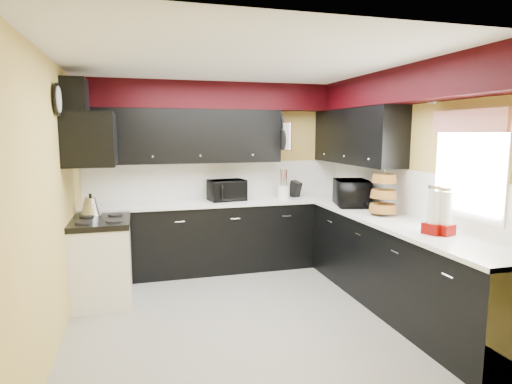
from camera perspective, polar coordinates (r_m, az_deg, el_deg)
ground at (r=4.60m, az=-0.55°, el=-15.78°), size 3.60×3.60×0.00m
wall_back at (r=6.00m, az=-5.03°, el=2.18°), size 3.60×0.06×2.50m
wall_right at (r=5.02m, az=19.68°, el=0.62°), size 0.06×3.60×2.50m
wall_left at (r=4.17m, az=-25.21°, el=-1.10°), size 0.06×3.60×2.50m
ceiling at (r=4.26m, az=-0.60°, el=16.72°), size 3.60×3.60×0.06m
cab_back at (r=5.84m, az=-4.39°, el=-5.94°), size 3.60×0.60×0.90m
cab_right at (r=4.78m, az=18.34°, el=-9.50°), size 0.60×3.00×0.90m
counter_back at (r=5.75m, az=-4.44°, el=-1.38°), size 3.62×0.64×0.04m
counter_right at (r=4.66m, az=18.59°, el=-3.98°), size 0.64×3.02×0.04m
splash_back at (r=5.99m, az=-5.00°, el=1.60°), size 3.60×0.02×0.50m
splash_right at (r=5.02m, az=19.55°, el=-0.06°), size 0.02×3.60×0.50m
upper_back at (r=5.72m, az=-9.74°, el=7.34°), size 2.60×0.35×0.70m
upper_right at (r=5.66m, az=13.20°, el=7.24°), size 0.35×1.80×0.70m
soffit_back at (r=5.81m, az=-4.83°, el=12.62°), size 3.60×0.36×0.35m
soffit_right at (r=4.76m, az=19.76°, el=13.22°), size 0.36×3.24×0.35m
stove at (r=5.04m, az=-19.83°, el=-8.91°), size 0.60×0.75×0.86m
cooktop at (r=4.93m, az=-20.08°, el=-3.78°), size 0.62×0.77×0.06m
hood at (r=4.84m, az=-21.18°, el=6.59°), size 0.50×0.78×0.55m
hood_duct at (r=4.86m, az=-22.99°, el=11.45°), size 0.24×0.40×0.40m
window at (r=4.29m, az=26.64°, el=3.08°), size 0.03×0.86×0.96m
valance at (r=4.24m, az=26.42°, el=8.47°), size 0.04×0.88×0.20m
pan_top at (r=5.93m, az=3.25°, el=9.39°), size 0.03×0.22×0.40m
pan_mid at (r=5.81m, az=3.65°, el=6.95°), size 0.03×0.28×0.46m
pan_low at (r=6.06m, az=2.83°, el=6.72°), size 0.03×0.24×0.42m
cut_board at (r=5.70m, az=4.14°, el=7.43°), size 0.03×0.26×0.35m
baskets at (r=4.92m, az=16.64°, el=-0.22°), size 0.27×0.27×0.50m
clock at (r=4.38m, az=-24.98°, el=11.14°), size 0.03×0.30×0.30m
deco_plate at (r=4.70m, az=22.46°, el=12.23°), size 0.03×0.24×0.24m
toaster_oven at (r=5.76m, az=-3.86°, el=0.24°), size 0.53×0.46×0.28m
microwave at (r=5.48m, az=12.68°, el=-0.11°), size 0.54×0.66×0.32m
utensil_crock at (r=5.97m, az=3.70°, el=0.02°), size 0.21×0.21×0.18m
knife_block at (r=6.08m, az=5.23°, el=0.39°), size 0.15×0.17×0.22m
kettle at (r=5.19m, az=-21.16°, el=-1.79°), size 0.27×0.27×0.20m
dispenser_a at (r=4.16m, az=22.73°, el=-2.32°), size 0.20×0.20×0.43m
dispenser_b at (r=4.17m, az=23.86°, el=-2.49°), size 0.19×0.19×0.41m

